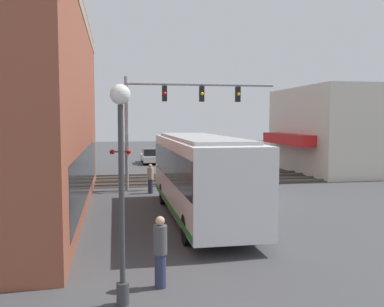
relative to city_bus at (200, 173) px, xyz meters
name	(u,v)px	position (x,y,z in m)	size (l,w,h in m)	color
ground_plane	(238,199)	(3.86, -2.80, -1.88)	(120.00, 120.00, 0.00)	#424244
shop_building	(345,130)	(13.95, -14.58, 1.40)	(10.90, 9.82, 6.57)	beige
city_bus	(200,173)	(0.00, 0.00, 0.00)	(10.90, 2.59, 3.41)	white
traffic_signal_gantry	(175,105)	(7.65, -0.09, 3.05)	(0.42, 8.92, 6.54)	gray
crossing_signal	(120,152)	(6.92, 3.12, 0.42)	(1.41, 1.18, 3.81)	gray
streetlamp	(121,175)	(-7.89, 3.32, 1.01)	(0.44, 0.44, 4.84)	#38383A
rail_track_near	(212,182)	(9.86, -2.80, -1.85)	(2.60, 60.00, 0.15)	#332D28
rail_track_far	(202,176)	(13.06, -2.80, -1.85)	(2.60, 60.00, 0.15)	#332D28
parked_car_red	(230,164)	(14.65, -5.40, -1.22)	(4.38, 1.82, 1.41)	#B21E19
parked_car_white	(152,156)	(22.74, 0.00, -1.22)	(4.59, 1.82, 1.41)	silver
pedestrian_at_crossing	(150,178)	(6.37, 1.50, -1.05)	(0.34, 0.34, 1.64)	#2D3351
pedestrian_by_lamp	(160,251)	(-7.07, 2.40, -0.97)	(0.34, 0.34, 1.76)	#2D3351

